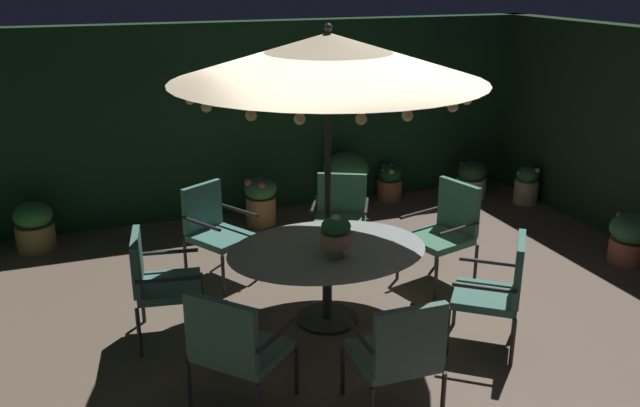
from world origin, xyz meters
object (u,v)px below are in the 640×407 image
(patio_chair_east, at_px, (158,278))
(potted_plant_front_corner, at_px, (261,200))
(patio_chair_southeast, at_px, (234,344))
(potted_plant_left_far, at_px, (390,182))
(patio_chair_south, at_px, (399,350))
(patio_chair_north, at_px, (341,212))
(patio_chair_northeast, at_px, (214,226))
(potted_plant_back_left, at_px, (527,185))
(patio_dining_table, at_px, (327,259))
(potted_plant_left_near, at_px, (346,179))
(patio_chair_southwest, at_px, (498,286))
(potted_plant_back_center, at_px, (471,179))
(patio_chair_west, at_px, (446,227))
(potted_plant_right_near, at_px, (631,237))
(patio_umbrella, at_px, (328,58))
(potted_plant_back_right, at_px, (34,226))
(centerpiece_planter, at_px, (336,233))

(patio_chair_east, relative_size, potted_plant_front_corner, 1.57)
(patio_chair_southeast, relative_size, potted_plant_left_far, 1.98)
(patio_chair_south, distance_m, potted_plant_left_far, 5.02)
(patio_chair_south, bearing_deg, patio_chair_east, 129.96)
(patio_chair_north, height_order, patio_chair_northeast, patio_chair_northeast)
(patio_chair_south, xyz_separation_m, potted_plant_back_left, (3.87, 3.71, -0.29))
(patio_chair_northeast, relative_size, potted_plant_back_left, 1.90)
(patio_dining_table, bearing_deg, patio_chair_east, 171.15)
(patio_chair_southeast, distance_m, potted_plant_left_near, 4.59)
(patio_chair_south, bearing_deg, patio_chair_north, 76.24)
(potted_plant_left_far, bearing_deg, patio_chair_southwest, -102.64)
(potted_plant_back_center, relative_size, potted_plant_back_left, 1.03)
(patio_chair_south, bearing_deg, patio_chair_northeast, 104.82)
(patio_chair_southeast, height_order, patio_chair_south, same)
(patio_chair_north, bearing_deg, patio_chair_west, -50.11)
(patio_chair_north, xyz_separation_m, potted_plant_right_near, (3.00, -1.29, -0.24))
(potted_plant_left_near, bearing_deg, patio_chair_southeast, -122.62)
(potted_plant_left_near, height_order, potted_plant_front_corner, potted_plant_left_near)
(patio_umbrella, height_order, patio_chair_southwest, patio_umbrella)
(potted_plant_front_corner, bearing_deg, patio_chair_southeast, -108.23)
(patio_chair_west, bearing_deg, potted_plant_left_near, 93.24)
(potted_plant_front_corner, xyz_separation_m, potted_plant_back_left, (3.74, -0.49, -0.07))
(patio_chair_southwest, xyz_separation_m, potted_plant_back_right, (-3.84, 3.72, -0.29))
(centerpiece_planter, height_order, potted_plant_right_near, centerpiece_planter)
(potted_plant_left_near, xyz_separation_m, potted_plant_left_far, (0.75, 0.18, -0.19))
(patio_chair_southwest, xyz_separation_m, patio_chair_west, (0.27, 1.34, 0.02))
(patio_chair_southwest, distance_m, patio_chair_west, 1.36)
(potted_plant_left_near, relative_size, potted_plant_right_near, 1.40)
(potted_plant_right_near, height_order, potted_plant_front_corner, potted_plant_front_corner)
(potted_plant_back_center, bearing_deg, patio_chair_west, -127.94)
(patio_chair_south, xyz_separation_m, potted_plant_left_near, (1.38, 4.36, -0.12))
(centerpiece_planter, distance_m, potted_plant_left_far, 3.90)
(potted_plant_right_near, bearing_deg, patio_chair_south, -156.64)
(patio_dining_table, xyz_separation_m, potted_plant_left_near, (1.35, 2.83, -0.19))
(patio_chair_southeast, relative_size, potted_plant_back_center, 1.80)
(patio_chair_southeast, xyz_separation_m, patio_chair_west, (2.61, 1.44, 0.04))
(patio_umbrella, xyz_separation_m, centerpiece_planter, (-0.00, -0.21, -1.49))
(potted_plant_left_far, distance_m, potted_plant_back_right, 4.73)
(patio_chair_south, bearing_deg, patio_chair_southeast, 155.74)
(patio_chair_west, distance_m, potted_plant_back_center, 2.87)
(patio_chair_northeast, distance_m, potted_plant_left_far, 3.35)
(patio_chair_east, distance_m, patio_chair_west, 3.00)
(potted_plant_back_right, bearing_deg, patio_chair_southeast, -68.54)
(patio_chair_east, bearing_deg, potted_plant_front_corner, 56.65)
(potted_plant_back_center, bearing_deg, patio_chair_southwest, -119.42)
(patio_chair_northeast, bearing_deg, patio_chair_east, -123.82)
(patio_chair_north, distance_m, potted_plant_back_right, 3.61)
(patio_dining_table, bearing_deg, potted_plant_left_near, 64.53)
(centerpiece_planter, bearing_deg, patio_chair_southeast, -143.63)
(patio_chair_northeast, bearing_deg, patio_chair_north, 1.85)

